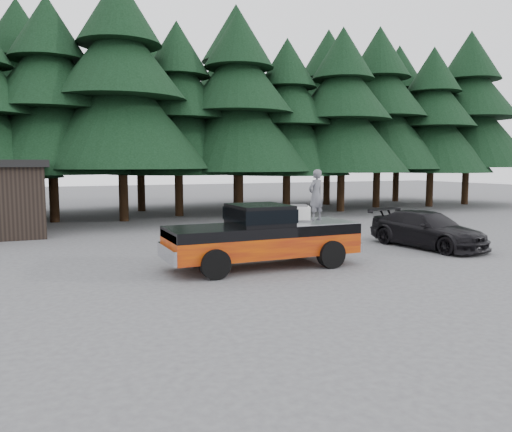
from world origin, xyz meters
name	(u,v)px	position (x,y,z in m)	size (l,w,h in m)	color
ground	(239,272)	(0.00, 0.00, 0.00)	(120.00, 120.00, 0.00)	#4A494C
pickup_truck	(262,245)	(0.91, 0.35, 0.67)	(6.00, 2.04, 1.33)	#C24800
truck_cab	(259,214)	(0.81, 0.35, 1.62)	(1.66, 1.90, 0.59)	black
air_compressor	(299,214)	(2.26, 0.49, 1.56)	(0.66, 0.54, 0.45)	white
man_on_bed	(316,195)	(2.87, 0.52, 2.15)	(0.59, 0.39, 1.63)	#54555B
parked_car	(427,229)	(8.08, 1.12, 0.68)	(1.91, 4.69, 1.36)	black
treeline	(138,86)	(0.42, 17.20, 7.72)	(60.15, 16.05, 17.50)	black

